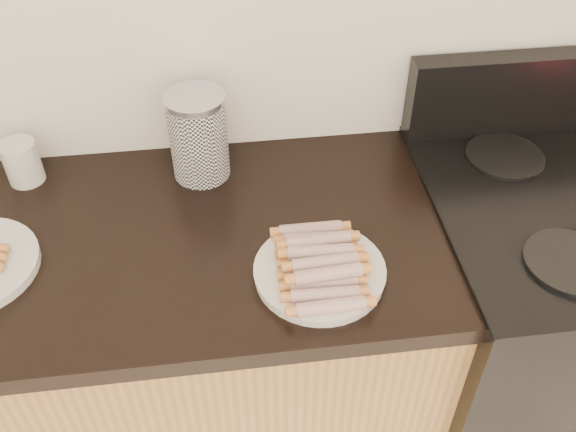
{
  "coord_description": "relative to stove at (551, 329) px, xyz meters",
  "views": [
    {
      "loc": [
        -0.04,
        0.73,
        1.82
      ],
      "look_at": [
        0.07,
        1.62,
        1.0
      ],
      "focal_mm": 40.0,
      "sensor_mm": 36.0,
      "label": 1
    }
  ],
  "objects": [
    {
      "name": "stove",
      "position": [
        0.0,
        0.0,
        0.0
      ],
      "size": [
        0.76,
        0.65,
        0.91
      ],
      "color": "black",
      "rests_on": "floor"
    },
    {
      "name": "stove_panel",
      "position": [
        0.0,
        0.28,
        0.55
      ],
      "size": [
        0.76,
        0.06,
        0.2
      ],
      "primitive_type": "cube",
      "color": "black",
      "rests_on": "stove"
    },
    {
      "name": "burner_near_left",
      "position": [
        -0.17,
        -0.17,
        0.46
      ],
      "size": [
        0.18,
        0.18,
        0.01
      ],
      "primitive_type": "cylinder",
      "color": "black",
      "rests_on": "stove"
    },
    {
      "name": "burner_far_left",
      "position": [
        -0.17,
        0.17,
        0.46
      ],
      "size": [
        0.18,
        0.18,
        0.01
      ],
      "primitive_type": "cylinder",
      "color": "black",
      "rests_on": "stove"
    },
    {
      "name": "main_plate",
      "position": [
        -0.66,
        -0.13,
        0.45
      ],
      "size": [
        0.33,
        0.33,
        0.02
      ],
      "primitive_type": "cylinder",
      "rotation": [
        0.0,
        0.0,
        -0.43
      ],
      "color": "white",
      "rests_on": "counter_slab"
    },
    {
      "name": "hotdog_pile",
      "position": [
        -0.66,
        -0.13,
        0.48
      ],
      "size": [
        0.13,
        0.23,
        0.05
      ],
      "rotation": [
        0.0,
        0.0,
        -0.02
      ],
      "color": "#A43D31",
      "rests_on": "main_plate"
    },
    {
      "name": "canister",
      "position": [
        -0.87,
        0.22,
        0.55
      ],
      "size": [
        0.13,
        0.13,
        0.2
      ],
      "rotation": [
        0.0,
        0.0,
        -0.27
      ],
      "color": "white",
      "rests_on": "counter_slab"
    },
    {
      "name": "mug",
      "position": [
        -1.26,
        0.24,
        0.49
      ],
      "size": [
        0.1,
        0.1,
        0.1
      ],
      "primitive_type": "cylinder",
      "rotation": [
        0.0,
        0.0,
        -0.36
      ],
      "color": "white",
      "rests_on": "counter_slab"
    }
  ]
}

